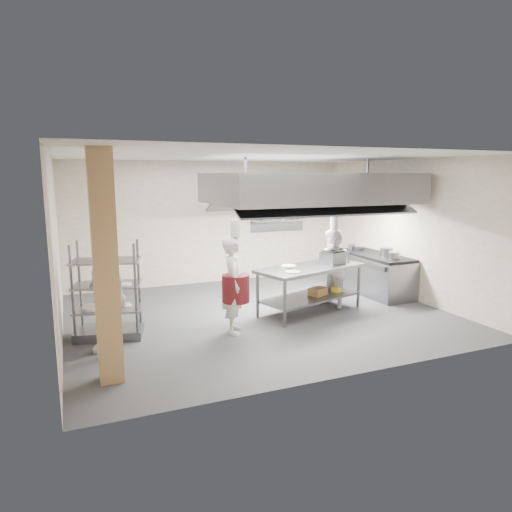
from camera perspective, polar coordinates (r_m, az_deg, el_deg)
name	(u,v)px	position (r m, az deg, el deg)	size (l,w,h in m)	color
floor	(258,314)	(8.90, 0.30, -7.30)	(7.00, 7.00, 0.00)	#333336
ceiling	(259,156)	(8.50, 0.32, 12.38)	(7.00, 7.00, 0.00)	silver
wall_back	(211,223)	(11.38, -5.61, 4.18)	(7.00, 7.00, 0.00)	tan
wall_left	(56,249)	(7.91, -23.73, 0.80)	(6.00, 6.00, 0.00)	tan
wall_right	(407,229)	(10.44, 18.32, 3.19)	(6.00, 6.00, 0.00)	tan
column	(106,268)	(6.05, -18.29, -1.47)	(0.30, 0.30, 3.00)	tan
exhaust_hood	(310,188)	(9.43, 6.72, 8.43)	(4.00, 2.50, 0.60)	gray
hood_strip_a	(269,205)	(9.04, 1.67, 6.40)	(1.60, 0.12, 0.04)	white
hood_strip_b	(347,203)	(9.92, 11.25, 6.54)	(1.60, 0.12, 0.04)	white
wall_shelf	(280,220)	(11.88, 2.97, 4.46)	(1.50, 0.28, 0.04)	gray
island	(310,289)	(9.01, 6.77, -4.16)	(2.20, 0.92, 0.91)	gray
island_worktop	(310,268)	(8.91, 6.82, -1.51)	(2.20, 0.92, 0.06)	gray
island_undershelf	(310,297)	(9.04, 6.75, -5.11)	(2.02, 0.82, 0.04)	slate
pass_rack	(107,290)	(7.87, -18.10, -4.08)	(1.07, 0.62, 1.60)	gray
cooking_range	(374,275)	(10.73, 14.56, -2.30)	(0.80, 2.00, 0.84)	slate
range_top	(375,255)	(10.65, 14.67, 0.07)	(0.78, 1.96, 0.06)	black
chef_head	(234,285)	(7.71, -2.79, -3.62)	(0.61, 0.40, 1.67)	silver
chef_line	(334,269)	(9.33, 9.68, -1.56)	(0.78, 0.61, 1.60)	white
chef_plating	(106,295)	(7.16, -18.21, -4.65)	(1.05, 0.44, 1.80)	silver
griddle	(334,257)	(9.31, 9.77, -0.16)	(0.48, 0.37, 0.24)	slate
wicker_basket	(318,292)	(9.09, 7.71, -4.43)	(0.35, 0.24, 0.15)	olive
stockpot	(386,252)	(10.41, 15.99, 0.49)	(0.28, 0.28, 0.19)	gray
plate_stack	(108,307)	(7.94, -17.99, -6.07)	(0.28, 0.28, 0.05)	white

